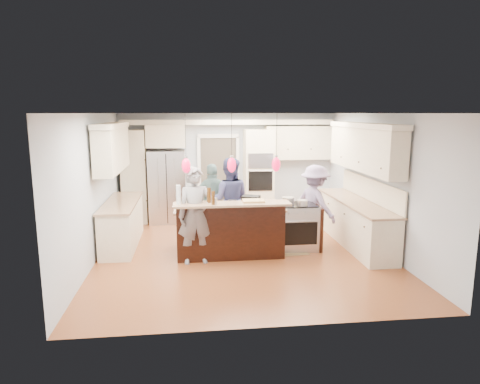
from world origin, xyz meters
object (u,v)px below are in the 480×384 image
Objects in this scene: island_range at (298,226)px; person_bar_end at (196,216)px; person_far_left at (229,200)px; kitchen_island at (229,228)px; refrigerator at (167,187)px.

person_bar_end is at bearing -163.82° from island_range.
island_range is 0.52× the size of person_bar_end.
kitchen_island is at bearing 93.96° from person_far_left.
person_far_left is at bearing 152.15° from island_range.
person_far_left is at bearing 84.21° from kitchen_island.
refrigerator is 1.02× the size of person_bar_end.
person_far_left reaches higher than kitchen_island.
kitchen_island is at bearing 31.08° from person_bar_end.
refrigerator is 2.91m from kitchen_island.
island_range is at bearing 161.91° from person_far_left.
island_range is at bearing 8.64° from person_bar_end.
island_range is at bearing 3.10° from kitchen_island.
kitchen_island is at bearing -63.10° from refrigerator.
refrigerator reaches higher than person_far_left.
person_far_left is (0.73, 1.30, 0.01)m from person_bar_end.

